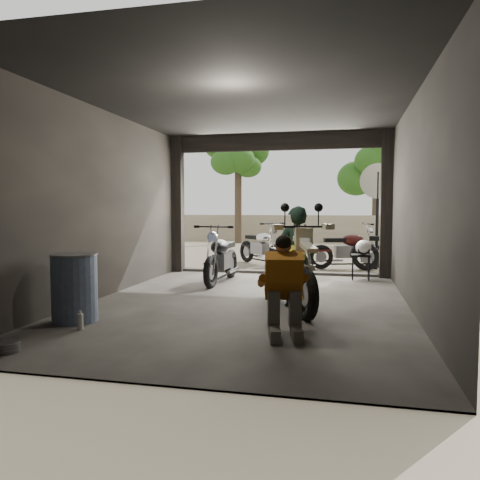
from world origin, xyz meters
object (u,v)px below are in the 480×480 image
at_px(outside_bike_b, 348,246).
at_px(outside_bike_c, 398,246).
at_px(left_bike, 222,254).
at_px(helmet, 364,247).
at_px(mechanic, 284,289).
at_px(rider, 296,257).
at_px(oil_drum, 75,289).
at_px(main_bike, 289,266).
at_px(sign_post, 378,197).
at_px(outside_bike_a, 261,243).
at_px(stool, 361,258).

height_order(outside_bike_b, outside_bike_c, outside_bike_c).
bearing_deg(left_bike, helmet, 21.25).
bearing_deg(mechanic, helmet, 64.61).
xyz_separation_m(outside_bike_b, outside_bike_c, (1.16, -0.31, 0.05)).
relative_size(rider, oil_drum, 1.70).
xyz_separation_m(left_bike, oil_drum, (-1.07, -3.61, -0.14)).
height_order(main_bike, sign_post, sign_post).
relative_size(main_bike, outside_bike_c, 1.07).
bearing_deg(outside_bike_b, mechanic, 157.50).
relative_size(left_bike, sign_post, 0.67).
xyz_separation_m(left_bike, helmet, (2.83, 0.98, 0.11)).
height_order(outside_bike_c, oil_drum, outside_bike_c).
relative_size(outside_bike_a, outside_bike_b, 0.99).
bearing_deg(left_bike, oil_drum, -104.43).
bearing_deg(outside_bike_a, rider, -120.07).
bearing_deg(stool, outside_bike_b, 98.11).
xyz_separation_m(outside_bike_a, rider, (1.49, -5.18, 0.21)).
distance_m(outside_bike_c, helmet, 1.77).
bearing_deg(oil_drum, sign_post, 56.94).
bearing_deg(oil_drum, outside_bike_a, 79.23).
relative_size(stool, sign_post, 0.21).
xyz_separation_m(stool, sign_post, (0.44, 1.96, 1.33)).
bearing_deg(mechanic, left_bike, 103.17).
bearing_deg(sign_post, oil_drum, -131.85).
height_order(main_bike, rider, rider).
distance_m(main_bike, outside_bike_b, 5.08).
height_order(left_bike, outside_bike_c, outside_bike_c).
bearing_deg(outside_bike_c, outside_bike_a, 87.16).
xyz_separation_m(helmet, sign_post, (0.39, 2.01, 1.10)).
height_order(rider, mechanic, rider).
xyz_separation_m(oil_drum, sign_post, (4.30, 6.60, 1.35)).
relative_size(mechanic, stool, 2.12).
distance_m(outside_bike_b, oil_drum, 7.38).
distance_m(helmet, sign_post, 2.32).
xyz_separation_m(left_bike, outside_bike_b, (2.53, 2.84, -0.02)).
height_order(main_bike, mechanic, main_bike).
distance_m(left_bike, stool, 2.97).
distance_m(outside_bike_b, sign_post, 1.42).
height_order(left_bike, mechanic, left_bike).
bearing_deg(left_bike, outside_bike_c, 36.49).
bearing_deg(outside_bike_b, rider, 154.63).
height_order(rider, oil_drum, rider).
bearing_deg(stool, sign_post, 77.28).
distance_m(outside_bike_c, rider, 4.89).
distance_m(mechanic, sign_post, 6.94).
distance_m(outside_bike_a, oil_drum, 6.97).
distance_m(outside_bike_c, mechanic, 6.50).
height_order(outside_bike_c, sign_post, sign_post).
height_order(helmet, sign_post, sign_post).
distance_m(rider, oil_drum, 3.26).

